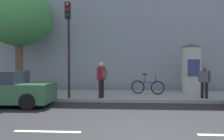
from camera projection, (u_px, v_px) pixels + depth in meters
name	position (u px, v px, depth m)	size (l,w,h in m)	color
ground_plane	(138.00, 133.00, 6.61)	(80.00, 80.00, 0.00)	#232326
sidewalk_curb	(135.00, 96.00, 13.58)	(36.00, 4.00, 0.15)	gray
lane_markings	(138.00, 133.00, 6.61)	(25.80, 0.16, 0.01)	silver
building_backdrop	(134.00, 7.00, 18.39)	(36.00, 5.00, 11.64)	gray
traffic_light	(68.00, 34.00, 11.97)	(0.24, 0.45, 4.47)	black
poster_column	(191.00, 68.00, 14.19)	(1.16, 1.16, 2.74)	#B2ADA3
street_tree	(19.00, 18.00, 14.49)	(3.85, 3.85, 5.89)	brown
pedestrian_tallest	(102.00, 77.00, 12.12)	(0.50, 0.54, 1.70)	black
pedestrian_in_light_jacket	(204.00, 80.00, 11.99)	(0.51, 0.41, 1.50)	black
bicycle_leaning	(148.00, 87.00, 13.59)	(1.73, 0.48, 1.09)	black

